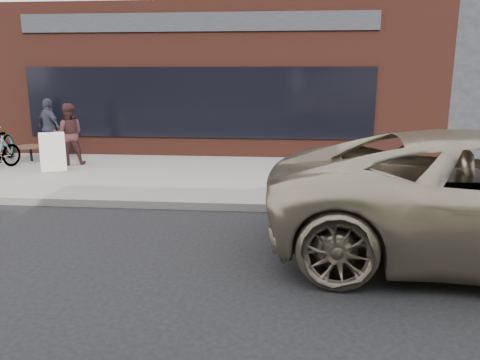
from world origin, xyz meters
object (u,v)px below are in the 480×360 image
(cafe_table, at_px, (30,147))
(cafe_patron_right, at_px, (49,127))
(sandwich_sign, at_px, (53,151))
(cafe_patron_left, at_px, (69,134))
(motorcycle, at_px, (339,194))

(cafe_table, distance_m, cafe_patron_right, 0.96)
(sandwich_sign, relative_size, cafe_patron_left, 0.59)
(sandwich_sign, height_order, cafe_patron_right, cafe_patron_right)
(cafe_table, xyz_separation_m, cafe_patron_left, (1.29, -0.35, 0.41))
(motorcycle, height_order, cafe_patron_right, cafe_patron_right)
(sandwich_sign, xyz_separation_m, cafe_patron_right, (-1.06, 1.97, 0.36))
(motorcycle, height_order, cafe_patron_left, cafe_patron_left)
(motorcycle, xyz_separation_m, cafe_patron_right, (-7.72, 5.19, 0.45))
(cafe_patron_left, bearing_deg, sandwich_sign, 62.58)
(motorcycle, xyz_separation_m, cafe_patron_left, (-6.59, 4.01, 0.42))
(sandwich_sign, xyz_separation_m, cafe_patron_left, (0.07, 0.78, 0.33))
(cafe_patron_left, xyz_separation_m, cafe_patron_right, (-1.13, 1.19, 0.03))
(motorcycle, relative_size, cafe_patron_left, 1.21)
(cafe_patron_right, bearing_deg, sandwich_sign, 149.62)
(cafe_table, relative_size, cafe_patron_left, 0.46)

